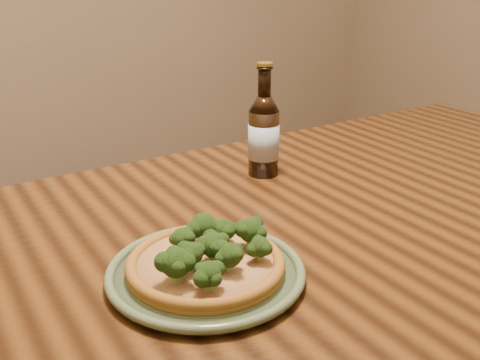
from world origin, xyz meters
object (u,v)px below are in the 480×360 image
table (339,255)px  beer_bottle (264,135)px  pizza (207,261)px  plate (206,272)px

table → beer_bottle: (-0.02, 0.23, 0.18)m
pizza → plate: bearing=136.4°
table → pizza: bearing=-166.9°
plate → pizza: 0.02m
pizza → table: bearing=13.1°
table → plate: (-0.32, -0.07, 0.10)m
pizza → beer_bottle: (0.30, 0.31, 0.06)m
pizza → beer_bottle: beer_bottle is taller
beer_bottle → table: bearing=-75.3°
plate → beer_bottle: (0.30, 0.30, 0.08)m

